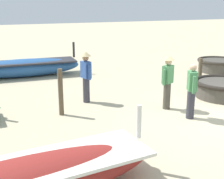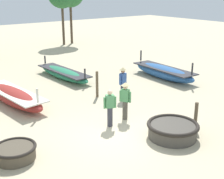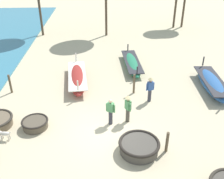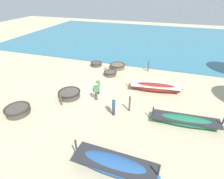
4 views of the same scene
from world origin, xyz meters
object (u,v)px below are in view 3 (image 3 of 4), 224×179
object	(u,v)px
coracle_far_right	(139,146)
coracle_front_left	(35,123)
long_boat_white_hull	(77,78)
mooring_post_shoreline	(10,84)
long_boat_ochre_hull	(212,83)
fisherman_hauling	(128,107)
mooring_post_mid_beach	(134,84)
mooring_post_inland	(167,142)
fisherman_by_coracle	(150,88)
fisherman_crouching	(111,111)
dog	(4,134)
long_boat_green_hull	(132,63)

from	to	relation	value
coracle_far_right	coracle_front_left	size ratio (longest dim) A/B	1.38
long_boat_white_hull	mooring_post_shoreline	bearing A→B (deg)	-163.77
long_boat_ochre_hull	mooring_post_shoreline	xyz separation A→B (m)	(-13.49, -0.01, 0.25)
coracle_front_left	fisherman_hauling	bearing A→B (deg)	4.18
mooring_post_mid_beach	long_boat_ochre_hull	bearing A→B (deg)	4.17
long_boat_ochre_hull	fisherman_hauling	size ratio (longest dim) A/B	2.96
coracle_far_right	mooring_post_inland	xyz separation A→B (m)	(1.31, -0.02, 0.24)
fisherman_by_coracle	fisherman_crouching	world-z (taller)	fisherman_by_coracle
fisherman_by_coracle	mooring_post_shoreline	xyz separation A→B (m)	(-9.00, 1.42, -0.31)
long_boat_ochre_hull	mooring_post_mid_beach	xyz separation A→B (m)	(-5.36, -0.39, 0.28)
long_boat_ochre_hull	fisherman_crouching	bearing A→B (deg)	-152.15
mooring_post_shoreline	mooring_post_inland	bearing A→B (deg)	-33.38
long_boat_white_hull	mooring_post_shoreline	distance (m)	4.47
fisherman_crouching	mooring_post_shoreline	xyz separation A→B (m)	(-6.48, 3.69, -0.18)
long_boat_white_hull	fisherman_hauling	size ratio (longest dim) A/B	3.07
coracle_far_right	long_boat_ochre_hull	size ratio (longest dim) A/B	0.40
fisherman_by_coracle	fisherman_hauling	world-z (taller)	same
fisherman_crouching	dog	bearing A→B (deg)	-168.01
long_boat_white_hull	fisherman_by_coracle	distance (m)	5.44
mooring_post_shoreline	dog	bearing A→B (deg)	-77.38
long_boat_ochre_hull	fisherman_hauling	world-z (taller)	fisherman_hauling
long_boat_green_hull	dog	world-z (taller)	long_boat_green_hull
coracle_far_right	fisherman_by_coracle	size ratio (longest dim) A/B	1.19
long_boat_green_hull	fisherman_hauling	size ratio (longest dim) A/B	3.05
fisherman_by_coracle	dog	xyz separation A→B (m)	(-7.92, -3.42, -0.59)
fisherman_by_coracle	mooring_post_mid_beach	bearing A→B (deg)	129.84
long_boat_green_hull	fisherman_by_coracle	bearing A→B (deg)	-83.89
long_boat_ochre_hull	mooring_post_inland	distance (m)	7.45
coracle_front_left	long_boat_green_hull	xyz separation A→B (m)	(6.04, 7.67, 0.05)
coracle_far_right	mooring_post_inland	world-z (taller)	mooring_post_inland
fisherman_hauling	mooring_post_inland	size ratio (longest dim) A/B	1.48
mooring_post_inland	mooring_post_shoreline	bearing A→B (deg)	146.62
coracle_front_left	mooring_post_mid_beach	distance (m)	6.72
coracle_far_right	fisherman_by_coracle	bearing A→B (deg)	74.71
long_boat_ochre_hull	fisherman_by_coracle	size ratio (longest dim) A/B	2.96
coracle_front_left	fisherman_crouching	world-z (taller)	fisherman_crouching
dog	long_boat_white_hull	bearing A→B (deg)	62.23
fisherman_hauling	mooring_post_shoreline	xyz separation A→B (m)	(-7.44, 3.50, -0.31)
coracle_front_left	dog	size ratio (longest dim) A/B	2.10
long_boat_white_hull	mooring_post_shoreline	world-z (taller)	long_boat_white_hull
coracle_front_left	long_boat_green_hull	bearing A→B (deg)	51.78
fisherman_hauling	long_boat_ochre_hull	bearing A→B (deg)	30.16
mooring_post_inland	fisherman_hauling	bearing A→B (deg)	123.49
long_boat_green_hull	mooring_post_shoreline	xyz separation A→B (m)	(-8.44, -3.79, 0.34)
mooring_post_shoreline	fisherman_by_coracle	bearing A→B (deg)	-8.96
coracle_far_right	fisherman_by_coracle	xyz separation A→B (m)	(1.24, 4.53, 0.64)
fisherman_hauling	dog	bearing A→B (deg)	-168.16
coracle_far_right	long_boat_white_hull	size ratio (longest dim) A/B	0.39
coracle_far_right	fisherman_crouching	distance (m)	2.65
coracle_far_right	dog	bearing A→B (deg)	170.50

